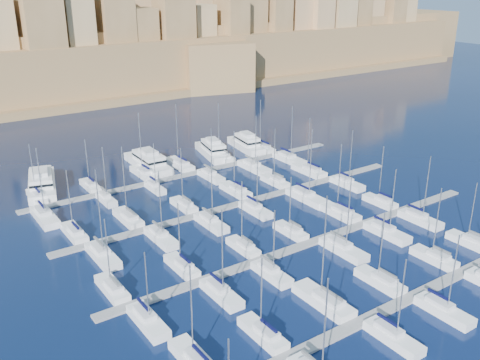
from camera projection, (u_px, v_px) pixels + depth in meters
ground at (274, 219)px, 107.15m from camera, size 600.00×600.00×0.00m
pontoon_near at (413, 297)px, 80.94m from camera, size 84.00×2.00×0.40m
pontoon_mid_near at (315, 241)px, 97.85m from camera, size 84.00×2.00×0.40m
pontoon_mid_far at (246, 202)px, 114.77m from camera, size 84.00×2.00×0.40m
pontoon_far at (195, 173)px, 131.68m from camera, size 84.00×2.00×0.40m
sailboat_1 at (263, 334)px, 71.78m from camera, size 2.58×8.59×12.34m
sailboat_2 at (324, 301)px, 78.94m from camera, size 3.23×10.77×17.67m
sailboat_3 at (380, 281)px, 84.12m from camera, size 2.63×8.78×12.58m
sailboat_4 at (434, 258)px, 91.03m from camera, size 2.53×8.43×13.63m
sailboat_5 at (470, 242)px, 96.50m from camera, size 2.55×8.50×12.31m
sailboat_8 at (393, 337)px, 71.09m from camera, size 2.59×8.65×13.05m
sailboat_9 at (444, 310)px, 76.75m from camera, size 2.63×8.77×13.35m
sailboat_12 at (112, 289)px, 82.10m from camera, size 2.59×8.64×12.59m
sailboat_13 at (182, 266)px, 88.42m from camera, size 2.52×8.39×12.24m
sailboat_14 at (243, 247)px, 94.66m from camera, size 2.34×7.81×13.33m
sailboat_15 at (291, 231)px, 100.53m from camera, size 2.38×7.95×11.79m
sailboat_16 at (339, 212)px, 108.47m from camera, size 3.01×10.03×15.36m
sailboat_17 at (380, 202)px, 113.64m from camera, size 2.42×8.06×13.19m
sailboat_18 at (148, 321)px, 74.44m from camera, size 2.71×9.03×12.08m
sailboat_19 at (221, 293)px, 80.92m from camera, size 2.67×8.88×15.17m
sailboat_20 at (271, 273)px, 86.35m from camera, size 2.50×8.33×12.36m
sailboat_21 at (343, 249)px, 93.98m from camera, size 2.93×9.77×14.78m
sailboat_22 at (387, 232)px, 100.14m from camera, size 2.86×9.52×13.76m
sailboat_23 at (420, 219)px, 105.48m from camera, size 2.76×9.20×14.30m
sailboat_24 at (74, 233)px, 99.87m from camera, size 2.66×8.87×13.33m
sailboat_25 at (128, 218)px, 105.90m from camera, size 2.86×9.53×15.68m
sailboat_26 at (184, 205)px, 111.85m from camera, size 2.44×8.14×13.38m
sailboat_27 at (236, 190)px, 119.50m from camera, size 2.83×9.43×14.65m
sailboat_28 at (275, 181)px, 124.83m from camera, size 2.51×8.37×13.60m
sailboat_29 at (309, 171)px, 131.52m from camera, size 3.06×10.22×14.25m
sailboat_30 at (103, 255)px, 91.84m from camera, size 3.02×10.07×16.86m
sailboat_31 at (161, 237)px, 98.14m from camera, size 2.79×9.31×14.25m
sailboat_32 at (211, 223)px, 103.96m from camera, size 2.74×9.12×14.18m
sailboat_33 at (255, 209)px, 109.84m from camera, size 2.62×8.74×12.79m
sailboat_34 at (307, 197)px, 115.88m from camera, size 3.29×10.96×16.38m
sailboat_35 at (347, 183)px, 123.59m from camera, size 2.70×9.01×13.88m
sailboat_36 at (37, 197)px, 116.15m from camera, size 2.57×8.57×12.90m
sailboat_37 at (90, 186)px, 122.27m from camera, size 2.43×8.12×11.93m
sailboat_38 at (143, 173)px, 130.08m from camera, size 2.93×9.78×15.86m
sailboat_39 at (180, 164)px, 135.88m from camera, size 3.23×10.78×16.52m
sailboat_40 at (220, 156)px, 142.03m from camera, size 3.02×10.06×15.23m
sailboat_41 at (261, 148)px, 148.99m from camera, size 2.89×9.63×14.52m
sailboat_42 at (45, 216)px, 106.55m from camera, size 3.22×10.73×15.50m
sailboat_43 at (106, 199)px, 114.95m from camera, size 2.22×7.41×12.85m
sailboat_44 at (155, 188)px, 121.17m from camera, size 2.17×7.24×11.62m
sailboat_45 at (211, 176)px, 128.17m from camera, size 2.66×8.86×13.01m
sailboat_46 at (254, 167)px, 133.98m from camera, size 3.17×10.58×14.37m
sailboat_47 at (289, 159)px, 140.05m from camera, size 3.16×10.52×15.14m
motor_yacht_a at (42, 182)px, 121.44m from camera, size 10.45×19.96×5.25m
motor_yacht_b at (148, 161)px, 135.13m from camera, size 5.94×18.53×5.25m
motor_yacht_c at (213, 150)px, 144.06m from camera, size 8.04×16.66×5.25m
motor_yacht_d at (247, 143)px, 149.57m from camera, size 6.79×15.81×5.25m
fortified_city at (44, 55)px, 221.14m from camera, size 460.00×108.95×59.52m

